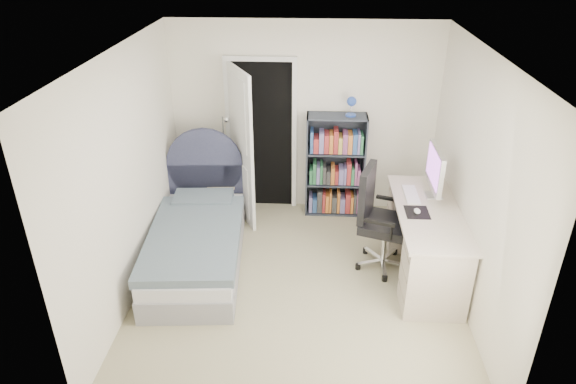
# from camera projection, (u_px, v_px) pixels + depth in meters

# --- Properties ---
(room_shell) EXTENTS (3.50, 3.70, 2.60)m
(room_shell) POSITION_uv_depth(u_px,v_px,m) (299.00, 181.00, 5.03)
(room_shell) COLOR gray
(room_shell) RESTS_ON ground
(door) EXTENTS (0.92, 0.75, 2.06)m
(door) POSITION_uv_depth(u_px,v_px,m) (249.00, 141.00, 6.53)
(door) COLOR black
(door) RESTS_ON ground
(bed) EXTENTS (1.12, 2.15, 1.28)m
(bed) POSITION_uv_depth(u_px,v_px,m) (198.00, 239.00, 5.86)
(bed) COLOR gray
(bed) RESTS_ON ground
(nightstand) EXTENTS (0.40, 0.40, 0.58)m
(nightstand) POSITION_uv_depth(u_px,v_px,m) (221.00, 188.00, 6.79)
(nightstand) COLOR #D9C385
(nightstand) RESTS_ON ground
(floor_lamp) EXTENTS (0.19, 0.19, 1.36)m
(floor_lamp) POSITION_uv_depth(u_px,v_px,m) (227.00, 174.00, 6.78)
(floor_lamp) COLOR silver
(floor_lamp) RESTS_ON ground
(bookcase) EXTENTS (0.76, 0.33, 1.62)m
(bookcase) POSITION_uv_depth(u_px,v_px,m) (336.00, 169.00, 6.74)
(bookcase) COLOR #323945
(bookcase) RESTS_ON ground
(desk) EXTENTS (0.67, 1.67, 1.37)m
(desk) POSITION_uv_depth(u_px,v_px,m) (425.00, 239.00, 5.57)
(desk) COLOR beige
(desk) RESTS_ON ground
(office_chair) EXTENTS (0.67, 0.68, 1.19)m
(office_chair) POSITION_uv_depth(u_px,v_px,m) (378.00, 214.00, 5.63)
(office_chair) COLOR silver
(office_chair) RESTS_ON ground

